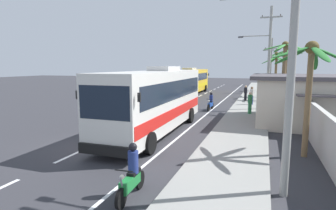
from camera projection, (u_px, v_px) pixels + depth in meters
ground_plane at (89, 147)px, 13.46m from camera, size 160.00×160.00×0.00m
sidewalk_kerb at (245, 118)px, 20.53m from camera, size 3.20×90.00×0.14m
lane_markings at (199, 108)px, 26.19m from camera, size 3.78×71.00×0.01m
boundary_wall at (295, 102)px, 22.87m from camera, size 0.24×60.00×2.03m
coach_bus_foreground at (156, 98)px, 16.31m from camera, size 2.99×11.61×3.97m
coach_bus_far_lane at (192, 80)px, 38.98m from camera, size 3.07×11.88×3.72m
motorcycle_beside_bus at (211, 103)px, 24.81m from camera, size 0.56×1.96×1.61m
motorcycle_trailing at (132, 176)px, 8.29m from camera, size 0.56×1.96×1.68m
pedestrian_near_kerb at (250, 102)px, 22.00m from camera, size 0.36×0.36×1.77m
pedestrian_midwalk at (252, 95)px, 27.30m from camera, size 0.36×0.36×1.79m
pedestrian_far_walk at (246, 93)px, 30.31m from camera, size 0.36×0.36×1.69m
utility_pole_nearest at (290, 45)px, 7.83m from camera, size 3.24×0.24×8.62m
utility_pole_mid at (268, 56)px, 24.10m from camera, size 3.65×0.24×9.12m
utility_pole_far at (271, 65)px, 40.15m from camera, size 2.12×0.24×8.00m
utility_pole_distant at (268, 64)px, 56.38m from camera, size 2.25×0.24×8.16m
palm_nearest at (310, 70)px, 11.56m from camera, size 3.48×3.57×5.04m
palm_second at (285, 62)px, 22.03m from camera, size 3.46×3.23×5.96m
palm_third at (276, 66)px, 33.71m from camera, size 3.55×3.37×5.30m
palm_fourth at (276, 64)px, 42.53m from camera, size 2.69×3.06×6.15m
palm_farthest at (288, 63)px, 30.49m from camera, size 2.89×2.94×6.03m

